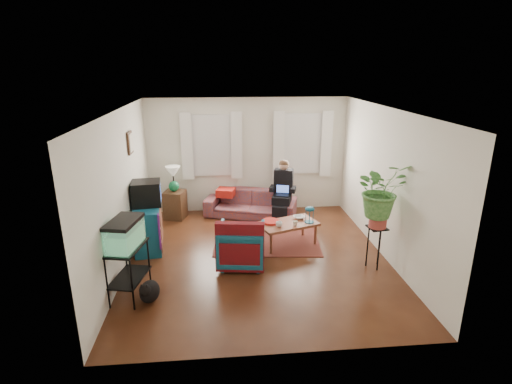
{
  "coord_description": "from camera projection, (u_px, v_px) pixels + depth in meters",
  "views": [
    {
      "loc": [
        -0.64,
        -6.39,
        3.31
      ],
      "look_at": [
        0.0,
        0.4,
        1.1
      ],
      "focal_mm": 28.0,
      "sensor_mm": 36.0,
      "label": 1
    }
  ],
  "objects": [
    {
      "name": "table_lamp",
      "position": [
        173.0,
        179.0,
        8.68
      ],
      "size": [
        0.39,
        0.39,
        0.57
      ],
      "primitive_type": null,
      "rotation": [
        0.0,
        0.0,
        -0.25
      ],
      "color": "white",
      "rests_on": "side_table"
    },
    {
      "name": "curtains_right",
      "position": [
        303.0,
        145.0,
        9.04
      ],
      "size": [
        1.36,
        0.06,
        1.5
      ],
      "primitive_type": "cube",
      "color": "white",
      "rests_on": "wall_back"
    },
    {
      "name": "wall_front",
      "position": [
        281.0,
        256.0,
        4.36
      ],
      "size": [
        4.5,
        0.01,
        2.6
      ],
      "primitive_type": "cube",
      "color": "silver",
      "rests_on": "floor"
    },
    {
      "name": "bowl",
      "position": [
        299.0,
        217.0,
        7.7
      ],
      "size": [
        0.27,
        0.27,
        0.05
      ],
      "primitive_type": "imported",
      "rotation": [
        0.0,
        0.0,
        0.34
      ],
      "color": "white",
      "rests_on": "coffee_table"
    },
    {
      "name": "snack_tray",
      "position": [
        271.0,
        222.0,
        7.51
      ],
      "size": [
        0.43,
        0.43,
        0.04
      ],
      "primitive_type": "cylinder",
      "rotation": [
        0.0,
        0.0,
        0.34
      ],
      "color": "#B21414",
      "rests_on": "coffee_table"
    },
    {
      "name": "wall_right",
      "position": [
        387.0,
        184.0,
        6.93
      ],
      "size": [
        0.01,
        5.0,
        2.6
      ],
      "primitive_type": "cube",
      "color": "silver",
      "rests_on": "floor"
    },
    {
      "name": "dresser",
      "position": [
        148.0,
        228.0,
        7.36
      ],
      "size": [
        0.56,
        0.97,
        0.83
      ],
      "primitive_type": "cube",
      "rotation": [
        0.0,
        0.0,
        0.11
      ],
      "color": "#126A70",
      "rests_on": "floor"
    },
    {
      "name": "armchair",
      "position": [
        241.0,
        243.0,
        6.78
      ],
      "size": [
        0.86,
        0.82,
        0.79
      ],
      "primitive_type": "imported",
      "rotation": [
        0.0,
        0.0,
        3.0
      ],
      "color": "#126E6F",
      "rests_on": "floor"
    },
    {
      "name": "serape_throw",
      "position": [
        240.0,
        242.0,
        6.44
      ],
      "size": [
        0.81,
        0.29,
        0.65
      ],
      "primitive_type": "cube",
      "rotation": [
        0.0,
        0.0,
        -0.14
      ],
      "color": "#9E0A0A",
      "rests_on": "armchair"
    },
    {
      "name": "coffee_table",
      "position": [
        288.0,
        234.0,
        7.57
      ],
      "size": [
        1.22,
        0.92,
        0.45
      ],
      "primitive_type": "cube",
      "rotation": [
        0.0,
        0.0,
        0.34
      ],
      "color": "brown",
      "rests_on": "floor"
    },
    {
      "name": "seated_person",
      "position": [
        283.0,
        193.0,
        8.75
      ],
      "size": [
        0.66,
        0.74,
        1.19
      ],
      "primitive_type": null,
      "rotation": [
        0.0,
        0.0,
        -0.3
      ],
      "color": "black",
      "rests_on": "sofa"
    },
    {
      "name": "cup_b",
      "position": [
        295.0,
        223.0,
        7.36
      ],
      "size": [
        0.13,
        0.13,
        0.09
      ],
      "primitive_type": "imported",
      "rotation": [
        0.0,
        0.0,
        0.34
      ],
      "color": "beige",
      "rests_on": "coffee_table"
    },
    {
      "name": "crt_tv",
      "position": [
        146.0,
        193.0,
        7.25
      ],
      "size": [
        0.56,
        0.52,
        0.44
      ],
      "primitive_type": "cube",
      "rotation": [
        0.0,
        0.0,
        0.11
      ],
      "color": "black",
      "rests_on": "dresser"
    },
    {
      "name": "sofa",
      "position": [
        251.0,
        199.0,
        8.95
      ],
      "size": [
        2.15,
        1.35,
        0.78
      ],
      "primitive_type": "imported",
      "rotation": [
        0.0,
        0.0,
        -0.3
      ],
      "color": "brown",
      "rests_on": "floor"
    },
    {
      "name": "plant_stand",
      "position": [
        375.0,
        247.0,
        6.69
      ],
      "size": [
        0.35,
        0.35,
        0.73
      ],
      "primitive_type": "cube",
      "rotation": [
        0.0,
        0.0,
        0.14
      ],
      "color": "black",
      "rests_on": "floor"
    },
    {
      "name": "black_cat",
      "position": [
        149.0,
        289.0,
        5.77
      ],
      "size": [
        0.35,
        0.48,
        0.37
      ],
      "primitive_type": "ellipsoid",
      "rotation": [
        0.0,
        0.0,
        -0.14
      ],
      "color": "black",
      "rests_on": "floor"
    },
    {
      "name": "aquarium",
      "position": [
        125.0,
        233.0,
        5.62
      ],
      "size": [
        0.49,
        0.72,
        0.43
      ],
      "primitive_type": "cube",
      "rotation": [
        0.0,
        0.0,
        -0.21
      ],
      "color": "#7FD899",
      "rests_on": "aquarium_stand"
    },
    {
      "name": "curtains_left",
      "position": [
        212.0,
        146.0,
        8.85
      ],
      "size": [
        1.36,
        0.06,
        1.5
      ],
      "primitive_type": "cube",
      "color": "white",
      "rests_on": "wall_back"
    },
    {
      "name": "area_rug",
      "position": [
        267.0,
        238.0,
        7.88
      ],
      "size": [
        2.14,
        1.78,
        0.01
      ],
      "primitive_type": "cube",
      "rotation": [
        0.0,
        0.0,
        -0.09
      ],
      "color": "brown",
      "rests_on": "floor"
    },
    {
      "name": "wall_back",
      "position": [
        247.0,
        155.0,
        9.1
      ],
      "size": [
        4.5,
        0.01,
        2.6
      ],
      "primitive_type": "cube",
      "color": "silver",
      "rests_on": "floor"
    },
    {
      "name": "potted_plant",
      "position": [
        380.0,
        198.0,
        6.43
      ],
      "size": [
        0.92,
        0.83,
        0.93
      ],
      "primitive_type": "imported",
      "rotation": [
        0.0,
        0.0,
        0.14
      ],
      "color": "#599947",
      "rests_on": "plant_stand"
    },
    {
      "name": "wall_left",
      "position": [
        122.0,
        192.0,
        6.53
      ],
      "size": [
        0.01,
        5.0,
        2.6
      ],
      "primitive_type": "cube",
      "color": "silver",
      "rests_on": "floor"
    },
    {
      "name": "ceiling",
      "position": [
        258.0,
        110.0,
        6.33
      ],
      "size": [
        4.5,
        5.0,
        0.01
      ],
      "primitive_type": "cube",
      "color": "white",
      "rests_on": "wall_back"
    },
    {
      "name": "floor",
      "position": [
        258.0,
        257.0,
        7.13
      ],
      "size": [
        4.5,
        5.0,
        0.01
      ],
      "primitive_type": "cube",
      "color": "#4F2B14",
      "rests_on": "ground"
    },
    {
      "name": "window_left",
      "position": [
        212.0,
        145.0,
        8.93
      ],
      "size": [
        1.08,
        0.04,
        1.38
      ],
      "primitive_type": "cube",
      "color": "white",
      "rests_on": "wall_back"
    },
    {
      "name": "window_right",
      "position": [
        302.0,
        144.0,
        9.11
      ],
      "size": [
        1.08,
        0.04,
        1.38
      ],
      "primitive_type": "cube",
      "color": "white",
      "rests_on": "wall_back"
    },
    {
      "name": "side_table",
      "position": [
        175.0,
        205.0,
        8.86
      ],
      "size": [
        0.52,
        0.52,
        0.63
      ],
      "primitive_type": "cube",
      "rotation": [
        0.0,
        0.0,
        -0.25
      ],
      "color": "#3C2216",
      "rests_on": "floor"
    },
    {
      "name": "cup_a",
      "position": [
        279.0,
        224.0,
        7.31
      ],
      "size": [
        0.16,
        0.16,
        0.1
      ],
      "primitive_type": "imported",
      "rotation": [
        0.0,
        0.0,
        0.34
      ],
      "color": "white",
      "rests_on": "coffee_table"
    },
    {
      "name": "picture_frame",
      "position": [
        131.0,
        143.0,
        7.14
      ],
      "size": [
        0.04,
        0.32,
        0.4
      ],
      "primitive_type": "cube",
      "color": "#3D2616",
      "rests_on": "wall_left"
    },
    {
      "name": "aquarium_stand",
      "position": [
        129.0,
        272.0,
        5.81
      ],
      "size": [
        0.54,
        0.79,
        0.81
      ],
      "primitive_type": "cube",
      "rotation": [
        0.0,
        0.0,
        -0.21
      ],
      "color": "black",
      "rests_on": "floor"
    },
    {
      "name": "birdcage",
      "position": [
        310.0,
        214.0,
        7.48
      ],
      "size": [
        0.23,
        0.23,
        0.31
      ],
      "primitive_type": null,
      "rotation": [
        0.0,
        0.0,
        0.34
      ],
      "color": "#115B6B",
      "rests_on": "coffee_table"
    }
  ]
}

